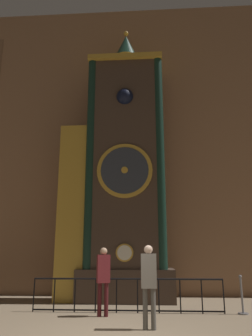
% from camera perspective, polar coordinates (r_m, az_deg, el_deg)
% --- Properties ---
extents(cathedral_back_wall, '(24.00, 0.32, 12.99)m').
position_cam_1_polar(cathedral_back_wall, '(14.44, 0.42, 5.13)').
color(cathedral_back_wall, '#936B4C').
rests_on(cathedral_back_wall, ground_plane).
extents(clock_tower, '(4.12, 1.78, 10.80)m').
position_cam_1_polar(clock_tower, '(12.41, -1.45, -1.23)').
color(clock_tower, '#423328').
rests_on(clock_tower, ground_plane).
extents(railing_fence, '(5.42, 0.05, 0.93)m').
position_cam_1_polar(railing_fence, '(9.92, 0.17, -20.97)').
color(railing_fence, black).
rests_on(railing_fence, ground_plane).
extents(visitor_near, '(0.39, 0.31, 1.77)m').
position_cam_1_polar(visitor_near, '(9.33, -3.98, -17.99)').
color(visitor_near, '#461518').
rests_on(visitor_near, ground_plane).
extents(visitor_far, '(0.35, 0.24, 1.80)m').
position_cam_1_polar(visitor_far, '(7.80, 3.99, -18.54)').
color(visitor_far, '#58554F').
rests_on(visitor_far, ground_plane).
extents(stanchion_post, '(0.28, 0.28, 1.03)m').
position_cam_1_polar(stanchion_post, '(10.24, 19.59, -21.02)').
color(stanchion_post, gray).
rests_on(stanchion_post, ground_plane).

